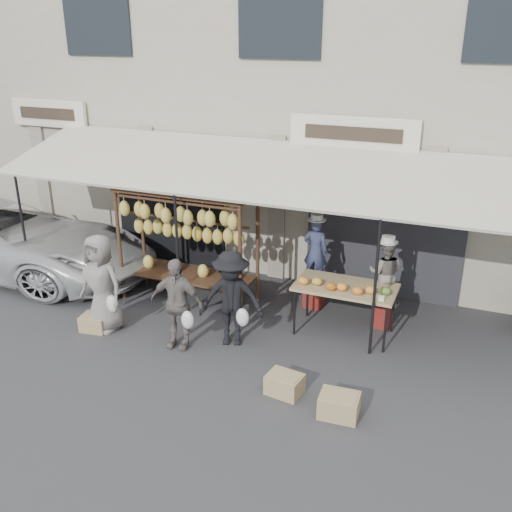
# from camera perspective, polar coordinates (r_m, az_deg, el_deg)

# --- Properties ---
(ground_plane) EXTENTS (90.00, 90.00, 0.00)m
(ground_plane) POSITION_cam_1_polar(r_m,az_deg,el_deg) (9.37, -5.59, -10.02)
(ground_plane) COLOR #2D2D30
(shophouse) EXTENTS (24.00, 6.15, 7.30)m
(shophouse) POSITION_cam_1_polar(r_m,az_deg,el_deg) (14.08, 6.69, 16.43)
(shophouse) COLOR #B0A996
(shophouse) RESTS_ON ground_plane
(awning) EXTENTS (10.00, 2.35, 2.92)m
(awning) POSITION_cam_1_polar(r_m,az_deg,el_deg) (10.30, -0.13, 8.59)
(awning) COLOR beige
(awning) RESTS_ON ground_plane
(banana_rack) EXTENTS (2.60, 0.90, 2.24)m
(banana_rack) POSITION_cam_1_polar(r_m,az_deg,el_deg) (10.56, -7.09, 3.10)
(banana_rack) COLOR black
(banana_rack) RESTS_ON ground_plane
(produce_table) EXTENTS (1.70, 0.90, 1.04)m
(produce_table) POSITION_cam_1_polar(r_m,az_deg,el_deg) (9.69, 8.89, -3.21)
(produce_table) COLOR tan
(produce_table) RESTS_ON ground_plane
(vendor_left) EXTENTS (0.47, 0.32, 1.27)m
(vendor_left) POSITION_cam_1_polar(r_m,az_deg,el_deg) (10.54, 5.98, 0.49)
(vendor_left) COLOR #353C60
(vendor_left) RESTS_ON stool_left
(vendor_right) EXTENTS (0.63, 0.52, 1.19)m
(vendor_right) POSITION_cam_1_polar(r_m,az_deg,el_deg) (10.03, 12.82, -1.66)
(vendor_right) COLOR gray
(vendor_right) RESTS_ON stool_right
(customer_left) EXTENTS (0.92, 0.66, 1.75)m
(customer_left) POSITION_cam_1_polar(r_m,az_deg,el_deg) (10.11, -15.19, -2.65)
(customer_left) COLOR gray
(customer_left) RESTS_ON ground_plane
(customer_mid) EXTENTS (0.95, 0.47, 1.56)m
(customer_mid) POSITION_cam_1_polar(r_m,az_deg,el_deg) (9.36, -7.96, -4.72)
(customer_mid) COLOR slate
(customer_mid) RESTS_ON ground_plane
(customer_right) EXTENTS (1.20, 0.92, 1.65)m
(customer_right) POSITION_cam_1_polar(r_m,az_deg,el_deg) (9.34, -2.50, -4.29)
(customer_right) COLOR black
(customer_right) RESTS_ON ground_plane
(stool_left) EXTENTS (0.41, 0.41, 0.48)m
(stool_left) POSITION_cam_1_polar(r_m,az_deg,el_deg) (10.89, 5.80, -3.81)
(stool_left) COLOR maroon
(stool_left) RESTS_ON ground_plane
(stool_right) EXTENTS (0.37, 0.37, 0.43)m
(stool_right) POSITION_cam_1_polar(r_m,az_deg,el_deg) (10.37, 12.45, -5.78)
(stool_right) COLOR maroon
(stool_right) RESTS_ON ground_plane
(crate_near_a) EXTENTS (0.54, 0.44, 0.30)m
(crate_near_a) POSITION_cam_1_polar(r_m,az_deg,el_deg) (8.44, 2.87, -12.69)
(crate_near_a) COLOR tan
(crate_near_a) RESTS_ON ground_plane
(crate_near_b) EXTENTS (0.56, 0.44, 0.32)m
(crate_near_b) POSITION_cam_1_polar(r_m,az_deg,el_deg) (8.09, 8.30, -14.57)
(crate_near_b) COLOR tan
(crate_near_b) RESTS_ON ground_plane
(crate_far) EXTENTS (0.51, 0.41, 0.28)m
(crate_far) POSITION_cam_1_polar(r_m,az_deg,el_deg) (10.43, -15.80, -6.44)
(crate_far) COLOR tan
(crate_far) RESTS_ON ground_plane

